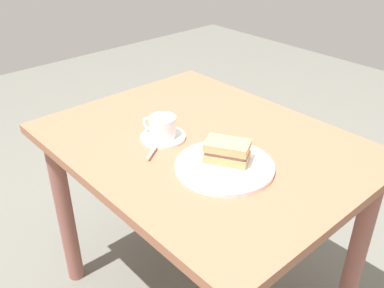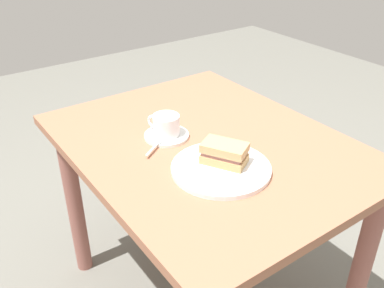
{
  "view_description": "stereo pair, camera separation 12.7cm",
  "coord_description": "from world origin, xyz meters",
  "views": [
    {
      "loc": [
        0.85,
        -0.81,
        1.38
      ],
      "look_at": [
        0.03,
        -0.08,
        0.74
      ],
      "focal_mm": 39.84,
      "sensor_mm": 36.0,
      "label": 1
    },
    {
      "loc": [
        0.93,
        -0.72,
        1.38
      ],
      "look_at": [
        0.03,
        -0.08,
        0.74
      ],
      "focal_mm": 39.84,
      "sensor_mm": 36.0,
      "label": 2
    }
  ],
  "objects": [
    {
      "name": "dining_table",
      "position": [
        0.0,
        0.0,
        0.59
      ],
      "size": [
        1.0,
        0.79,
        0.71
      ],
      "color": "#9C6247",
      "rests_on": "ground_plane"
    },
    {
      "name": "sandwich_front",
      "position": [
        0.15,
        -0.05,
        0.76
      ],
      "size": [
        0.15,
        0.13,
        0.06
      ],
      "color": "tan",
      "rests_on": "sandwich_plate"
    },
    {
      "name": "coffee_cup",
      "position": [
        -0.1,
        -0.09,
        0.76
      ],
      "size": [
        0.11,
        0.09,
        0.07
      ],
      "color": "white",
      "rests_on": "coffee_saucer"
    },
    {
      "name": "coffee_saucer",
      "position": [
        -0.1,
        -0.09,
        0.72
      ],
      "size": [
        0.14,
        0.14,
        0.01
      ],
      "primitive_type": "cylinder",
      "color": "white",
      "rests_on": "dining_table"
    },
    {
      "name": "spoon",
      "position": [
        -0.05,
        -0.15,
        0.73
      ],
      "size": [
        0.06,
        0.09,
        0.01
      ],
      "color": "silver",
      "rests_on": "coffee_saucer"
    },
    {
      "name": "sandwich_plate",
      "position": [
        0.16,
        -0.07,
        0.72
      ],
      "size": [
        0.28,
        0.28,
        0.01
      ],
      "primitive_type": "cylinder",
      "color": "white",
      "rests_on": "dining_table"
    }
  ]
}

